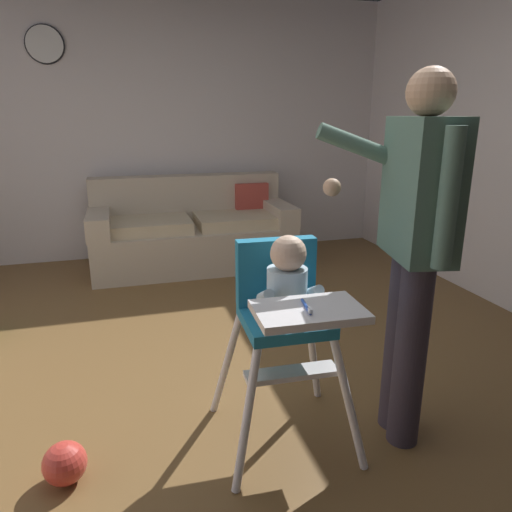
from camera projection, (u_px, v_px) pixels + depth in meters
The scene contains 7 objects.
ground at pixel (216, 393), 2.65m from camera, with size 6.34×7.05×0.10m, color brown.
wall_far at pixel (159, 130), 4.80m from camera, with size 5.54×0.06×2.60m, color silver.
couch at pixel (193, 232), 4.66m from camera, with size 1.92×0.86×0.86m.
high_chair at pixel (286, 302), 2.02m from camera, with size 0.63×0.75×0.98m.
adult_standing at pixel (414, 245), 1.99m from camera, with size 0.51×0.57×1.63m.
toy_ball_second at pixel (65, 463), 1.92m from camera, with size 0.18×0.18×0.18m, color #D13D33.
wall_clock at pixel (45, 44), 4.28m from camera, with size 0.34×0.04×0.34m.
Camera 1 is at (-0.42, -2.29, 1.45)m, focal length 33.14 mm.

